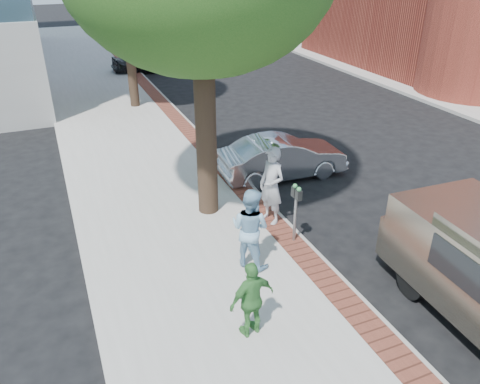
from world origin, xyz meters
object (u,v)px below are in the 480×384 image
sedan_silver (283,157)px  bg_car (147,60)px  person_green (252,299)px  person_gray (272,186)px  parking_meter (296,202)px  person_officer (250,228)px

sedan_silver → bg_car: (-0.71, 15.52, 0.02)m
person_green → bg_car: bearing=-108.3°
sedan_silver → bg_car: 15.54m
person_gray → bg_car: bearing=158.3°
parking_meter → person_officer: person_officer is taller
person_officer → bg_car: (2.16, 19.49, -0.40)m
person_officer → bg_car: 19.62m
person_officer → bg_car: bearing=-42.5°
person_officer → sedan_silver: size_ratio=0.47×
parking_meter → person_officer: size_ratio=0.80×
bg_car → parking_meter: bearing=172.4°
person_green → parking_meter: bearing=-142.9°
parking_meter → sedan_silver: size_ratio=0.38×
parking_meter → person_officer: (-1.34, -0.43, -0.14)m
person_gray → person_green: size_ratio=1.31×
person_officer → person_green: bearing=120.8°
parking_meter → sedan_silver: parking_meter is taller
parking_meter → person_green: size_ratio=0.97×
person_gray → person_green: 3.97m
bg_car → sedan_silver: bearing=177.5°
sedan_silver → bg_car: size_ratio=1.00×
parking_meter → person_green: person_green is taller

